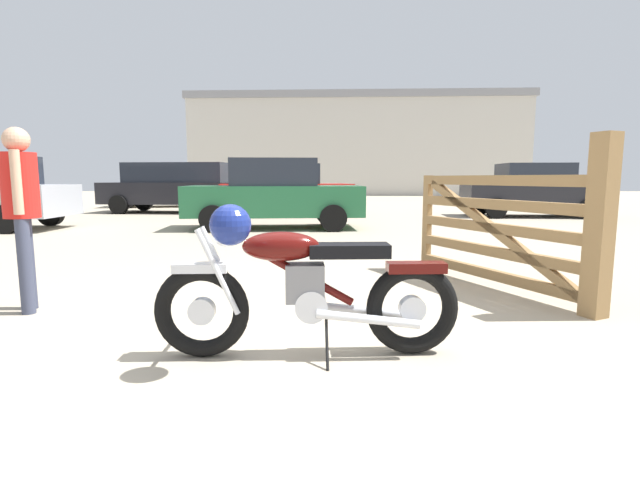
{
  "coord_description": "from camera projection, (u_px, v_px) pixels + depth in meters",
  "views": [
    {
      "loc": [
        0.32,
        -3.47,
        1.22
      ],
      "look_at": [
        0.29,
        0.25,
        0.72
      ],
      "focal_mm": 26.26,
      "sensor_mm": 36.0,
      "label": 1
    }
  ],
  "objects": [
    {
      "name": "bystander",
      "position": [
        21.0,
        200.0,
        4.17
      ],
      "size": [
        0.3,
        0.42,
        1.66
      ],
      "rotation": [
        0.0,
        0.0,
        3.6
      ],
      "color": "#383D51",
      "rests_on": "ground_plane"
    },
    {
      "name": "silver_sedan_mid",
      "position": [
        533.0,
        190.0,
        14.75
      ],
      "size": [
        4.31,
        2.14,
        1.67
      ],
      "rotation": [
        0.0,
        0.0,
        -0.07
      ],
      "color": "black",
      "rests_on": "ground_plane"
    },
    {
      "name": "timber_gate",
      "position": [
        515.0,
        227.0,
        4.87
      ],
      "size": [
        1.18,
        2.36,
        1.6
      ],
      "rotation": [
        0.0,
        0.0,
        2.0
      ],
      "color": "olive",
      "rests_on": "ground_plane"
    },
    {
      "name": "vintage_motorcycle",
      "position": [
        300.0,
        286.0,
        3.15
      ],
      "size": [
        2.08,
        0.73,
        1.07
      ],
      "rotation": [
        0.0,
        0.0,
        3.19
      ],
      "color": "black",
      "rests_on": "ground_plane"
    },
    {
      "name": "white_estate_far",
      "position": [
        275.0,
        194.0,
        11.32
      ],
      "size": [
        4.31,
        2.15,
        1.67
      ],
      "rotation": [
        0.0,
        0.0,
        0.07
      ],
      "color": "black",
      "rests_on": "ground_plane"
    },
    {
      "name": "pale_sedan_back",
      "position": [
        174.0,
        186.0,
        16.46
      ],
      "size": [
        4.86,
        2.34,
        1.74
      ],
      "rotation": [
        0.0,
        0.0,
        3.04
      ],
      "color": "black",
      "rests_on": "ground_plane"
    },
    {
      "name": "industrial_building",
      "position": [
        356.0,
        147.0,
        36.01
      ],
      "size": [
        24.26,
        9.43,
        7.14
      ],
      "rotation": [
        0.0,
        0.0,
        -0.04
      ],
      "color": "beige",
      "rests_on": "ground_plane"
    },
    {
      "name": "dark_sedan_left",
      "position": [
        165.0,
        187.0,
        19.87
      ],
      "size": [
        4.43,
        2.44,
        1.67
      ],
      "rotation": [
        0.0,
        0.0,
        0.17
      ],
      "color": "black",
      "rests_on": "ground_plane"
    },
    {
      "name": "blue_hatchback_right",
      "position": [
        286.0,
        190.0,
        15.18
      ],
      "size": [
        4.45,
        2.5,
        1.67
      ],
      "rotation": [
        0.0,
        0.0,
        3.33
      ],
      "color": "black",
      "rests_on": "ground_plane"
    },
    {
      "name": "ground_plane",
      "position": [
        282.0,
        337.0,
        3.61
      ],
      "size": [
        80.0,
        80.0,
        0.0
      ],
      "primitive_type": "plane",
      "color": "tan"
    }
  ]
}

